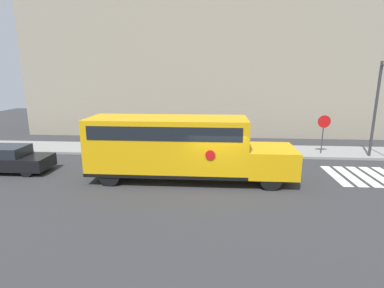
% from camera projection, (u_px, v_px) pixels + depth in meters
% --- Properties ---
extents(ground_plane, '(60.00, 60.00, 0.00)m').
position_uv_depth(ground_plane, '(217.00, 187.00, 14.00)').
color(ground_plane, '#333335').
extents(sidewalk_strip, '(44.00, 3.00, 0.15)m').
position_uv_depth(sidewalk_strip, '(216.00, 150.00, 20.29)').
color(sidewalk_strip, gray).
rests_on(sidewalk_strip, ground).
extents(building_backdrop, '(32.00, 4.00, 10.98)m').
position_uv_depth(building_backdrop, '(217.00, 69.00, 25.35)').
color(building_backdrop, '#9E937F').
rests_on(building_backdrop, ground).
extents(crosswalk_stripes, '(4.00, 3.20, 0.01)m').
position_uv_depth(crosswalk_stripes, '(370.00, 176.00, 15.38)').
color(crosswalk_stripes, white).
rests_on(crosswalk_stripes, ground).
extents(school_bus, '(9.91, 2.57, 3.10)m').
position_uv_depth(school_bus, '(178.00, 145.00, 14.56)').
color(school_bus, '#EAA80F').
rests_on(school_bus, ground).
extents(parked_car, '(4.47, 1.73, 1.40)m').
position_uv_depth(parked_car, '(7.00, 159.00, 16.00)').
color(parked_car, black).
rests_on(parked_car, ground).
extents(stop_sign, '(0.79, 0.10, 2.61)m').
position_uv_depth(stop_sign, '(323.00, 129.00, 18.86)').
color(stop_sign, '#38383A').
rests_on(stop_sign, ground).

